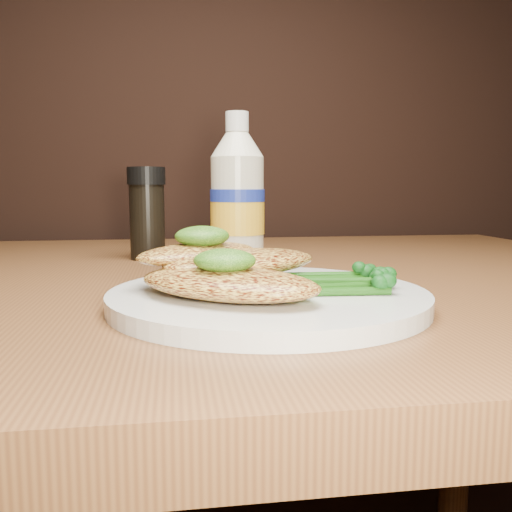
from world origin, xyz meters
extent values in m
cylinder|color=silver|center=(0.07, 0.86, 0.76)|extent=(0.26, 0.26, 0.01)
ellipsoid|color=gold|center=(0.03, 0.83, 0.78)|extent=(0.17, 0.15, 0.02)
ellipsoid|color=gold|center=(0.05, 0.88, 0.78)|extent=(0.16, 0.13, 0.02)
ellipsoid|color=gold|center=(0.01, 0.90, 0.79)|extent=(0.13, 0.12, 0.02)
ellipsoid|color=black|center=(0.03, 0.83, 0.79)|extent=(0.06, 0.06, 0.02)
ellipsoid|color=black|center=(0.02, 0.90, 0.80)|extent=(0.06, 0.06, 0.02)
camera|label=1|loc=(-0.01, 0.43, 0.85)|focal=38.40mm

